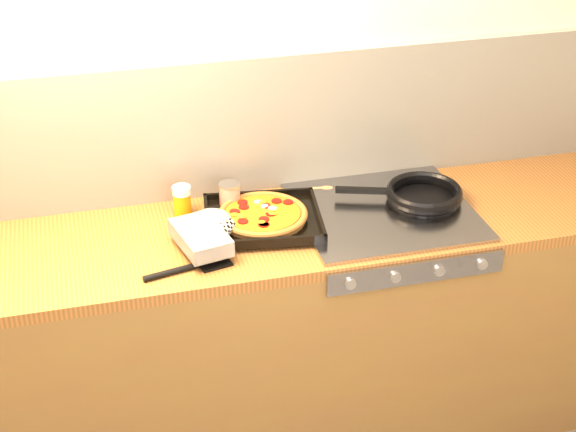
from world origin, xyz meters
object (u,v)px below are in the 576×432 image
object	(u,v)px
tomato_can	(230,197)
juice_glass	(182,200)
frying_pan	(422,195)
pizza_on_tray	(246,221)

from	to	relation	value
tomato_can	juice_glass	xyz separation A→B (m)	(-0.16, 0.02, 0.00)
tomato_can	juice_glass	bearing A→B (deg)	174.70
frying_pan	tomato_can	distance (m)	0.67
tomato_can	juice_glass	size ratio (longest dim) A/B	0.98
pizza_on_tray	tomato_can	size ratio (longest dim) A/B	5.11
tomato_can	juice_glass	distance (m)	0.16
juice_glass	tomato_can	bearing A→B (deg)	-5.30
tomato_can	juice_glass	world-z (taller)	juice_glass
pizza_on_tray	tomato_can	bearing A→B (deg)	97.72
pizza_on_tray	tomato_can	distance (m)	0.16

